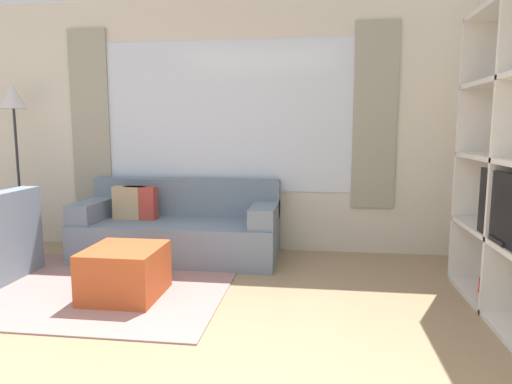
{
  "coord_description": "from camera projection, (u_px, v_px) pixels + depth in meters",
  "views": [
    {
      "loc": [
        0.96,
        -1.55,
        1.33
      ],
      "look_at": [
        0.51,
        1.83,
        0.85
      ],
      "focal_mm": 32.0,
      "sensor_mm": 36.0,
      "label": 1
    }
  ],
  "objects": [
    {
      "name": "ottoman",
      "position": [
        125.0,
        273.0,
        3.58
      ],
      "size": [
        0.56,
        0.6,
        0.4
      ],
      "color": "#B74C23",
      "rests_on": "ground_plane"
    },
    {
      "name": "floor_lamp",
      "position": [
        14.0,
        111.0,
        4.92
      ],
      "size": [
        0.28,
        0.28,
        1.8
      ],
      "color": "black",
      "rests_on": "ground_plane"
    },
    {
      "name": "wall_back",
      "position": [
        228.0,
        125.0,
        4.94
      ],
      "size": [
        6.22,
        0.11,
        2.7
      ],
      "color": "beige",
      "rests_on": "ground_plane"
    },
    {
      "name": "area_rug",
      "position": [
        76.0,
        286.0,
        3.84
      ],
      "size": [
        2.56,
        1.77,
        0.01
      ],
      "primitive_type": "cube",
      "color": "gray",
      "rests_on": "ground_plane"
    },
    {
      "name": "couch_main",
      "position": [
        178.0,
        229.0,
        4.7
      ],
      "size": [
        2.02,
        0.84,
        0.79
      ],
      "color": "slate",
      "rests_on": "ground_plane"
    }
  ]
}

